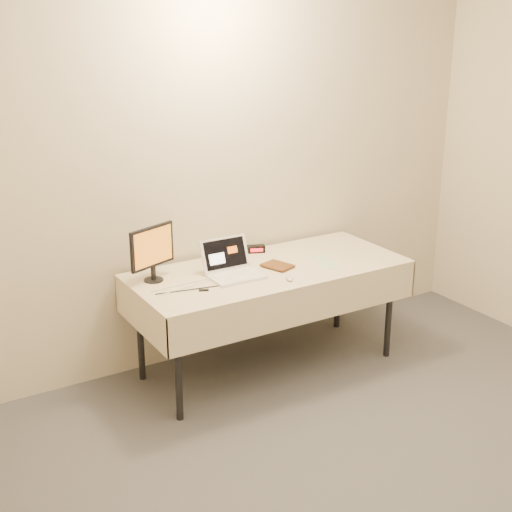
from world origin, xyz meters
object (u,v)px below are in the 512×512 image
laptop (232,267)px  monitor (152,249)px  book (271,256)px  table (269,276)px

laptop → monitor: size_ratio=0.94×
monitor → book: 0.78m
laptop → monitor: 0.53m
table → monitor: monitor is taller
table → monitor: size_ratio=5.19×
table → laptop: laptop is taller
book → table: bearing=53.1°
table → monitor: (-0.76, 0.17, 0.27)m
table → monitor: 0.82m
laptop → monitor: monitor is taller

